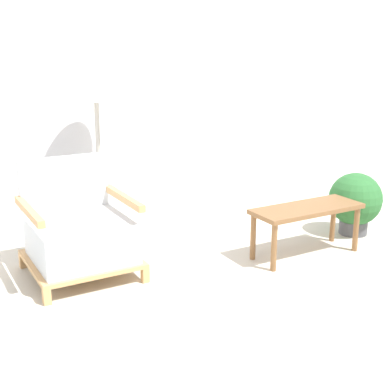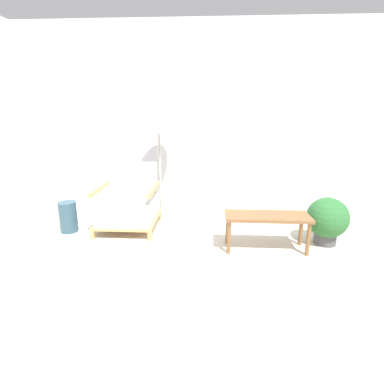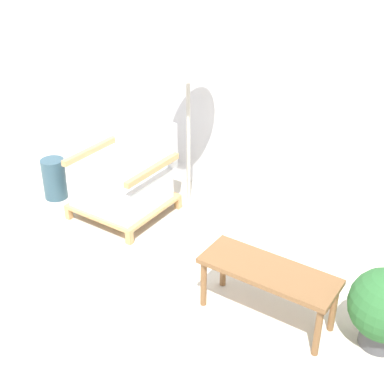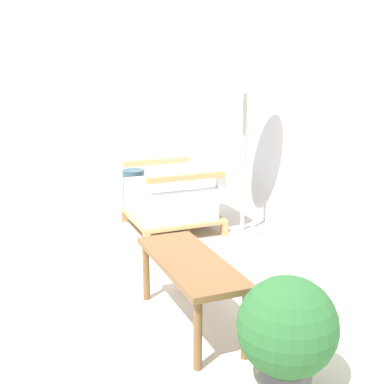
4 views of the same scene
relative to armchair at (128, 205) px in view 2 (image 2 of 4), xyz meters
The scene contains 7 objects.
ground_plane 1.68m from the armchair, 69.33° to the right, with size 14.00×14.00×0.00m, color beige.
wall_back 1.47m from the armchair, 55.58° to the left, with size 8.00×0.06×2.70m.
armchair is the anchor object (origin of this frame).
floor_lamp 1.15m from the armchair, 54.54° to the left, with size 0.46×0.46×1.50m.
coffee_table 1.76m from the armchair, 17.55° to the right, with size 0.91×0.34×0.40m.
vase 0.76m from the armchair, 167.46° to the right, with size 0.22×0.22×0.39m, color #2D4C5B.
potted_plant 2.42m from the armchair, ahead, with size 0.46×0.46×0.55m.
Camera 2 is at (0.45, -2.08, 1.51)m, focal length 28.00 mm.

